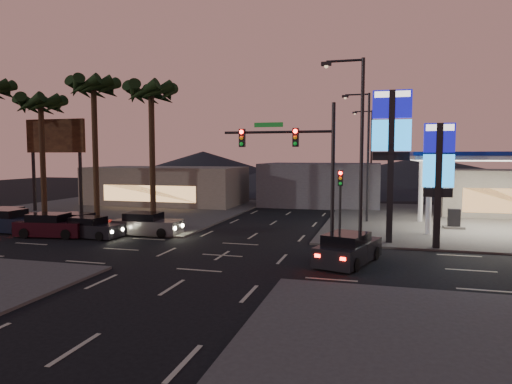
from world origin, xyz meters
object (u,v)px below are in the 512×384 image
(gas_station, at_px, (504,158))
(car_lane_a_mid, at_px, (52,226))
(traffic_signal_mast, at_px, (300,156))
(car_lane_a_rear, at_px, (8,222))
(pylon_sign_tall, at_px, (391,136))
(car_lane_b_front, at_px, (147,225))
(car_lane_b_mid, at_px, (79,224))
(pylon_sign_short, at_px, (439,166))
(car_lane_a_front, at_px, (91,228))
(suv_station, at_px, (348,249))
(car_lane_b_rear, at_px, (9,217))

(gas_station, distance_m, car_lane_a_mid, 30.38)
(traffic_signal_mast, xyz_separation_m, car_lane_a_rear, (-20.32, 1.09, -4.50))
(pylon_sign_tall, xyz_separation_m, car_lane_a_rear, (-25.06, -2.42, -5.67))
(car_lane_b_front, height_order, car_lane_b_mid, car_lane_b_front)
(pylon_sign_short, relative_size, car_lane_a_front, 1.69)
(pylon_sign_tall, distance_m, suv_station, 8.19)
(pylon_sign_short, xyz_separation_m, traffic_signal_mast, (-7.24, -2.51, 0.57))
(gas_station, bearing_deg, traffic_signal_mast, -140.72)
(pylon_sign_short, bearing_deg, car_lane_a_front, -175.36)
(gas_station, xyz_separation_m, suv_station, (-9.52, -12.03, -4.38))
(car_lane_a_front, bearing_deg, suv_station, -9.82)
(gas_station, relative_size, car_lane_a_rear, 2.53)
(car_lane_a_rear, relative_size, car_lane_b_front, 1.06)
(traffic_signal_mast, bearing_deg, suv_station, -36.57)
(car_lane_a_front, relative_size, car_lane_a_rear, 0.86)
(car_lane_b_rear, bearing_deg, car_lane_a_front, -17.28)
(car_lane_a_front, height_order, car_lane_b_mid, car_lane_b_mid)
(pylon_sign_short, bearing_deg, car_lane_a_mid, -174.98)
(traffic_signal_mast, distance_m, car_lane_b_rear, 23.37)
(car_lane_b_front, bearing_deg, pylon_sign_tall, 3.34)
(car_lane_a_mid, relative_size, suv_station, 0.98)
(gas_station, distance_m, car_lane_b_front, 24.45)
(car_lane_a_mid, relative_size, car_lane_a_rear, 0.98)
(gas_station, relative_size, car_lane_a_front, 2.94)
(traffic_signal_mast, height_order, car_lane_a_rear, traffic_signal_mast)
(gas_station, relative_size, pylon_sign_tall, 1.36)
(gas_station, height_order, car_lane_a_front, gas_station)
(car_lane_a_mid, xyz_separation_m, car_lane_b_rear, (-6.37, 3.16, -0.07))
(gas_station, relative_size, pylon_sign_short, 1.74)
(car_lane_b_front, xyz_separation_m, car_lane_b_mid, (-4.82, -0.54, -0.06))
(pylon_sign_tall, height_order, car_lane_a_rear, pylon_sign_tall)
(pylon_sign_short, distance_m, car_lane_a_rear, 27.87)
(gas_station, xyz_separation_m, car_lane_b_rear, (-34.87, -6.40, -4.45))
(car_lane_b_front, height_order, car_lane_b_rear, car_lane_b_front)
(car_lane_a_front, bearing_deg, pylon_sign_tall, 8.34)
(gas_station, relative_size, car_lane_b_mid, 2.88)
(traffic_signal_mast, height_order, suv_station, traffic_signal_mast)
(car_lane_a_rear, relative_size, car_lane_b_rear, 1.13)
(car_lane_a_front, bearing_deg, car_lane_a_mid, -172.00)
(car_lane_a_mid, bearing_deg, suv_station, -7.41)
(pylon_sign_short, distance_m, car_lane_b_front, 18.32)
(pylon_sign_tall, relative_size, car_lane_a_rear, 1.86)
(gas_station, bearing_deg, car_lane_b_mid, -164.02)
(pylon_sign_tall, bearing_deg, car_lane_b_mid, -175.93)
(pylon_sign_short, bearing_deg, suv_station, -134.95)
(traffic_signal_mast, relative_size, suv_station, 1.65)
(gas_station, xyz_separation_m, pylon_sign_short, (-5.00, -7.50, -0.42))
(pylon_sign_tall, bearing_deg, car_lane_a_front, -171.66)
(car_lane_a_mid, height_order, car_lane_a_rear, car_lane_a_rear)
(car_lane_a_rear, bearing_deg, suv_station, -7.69)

